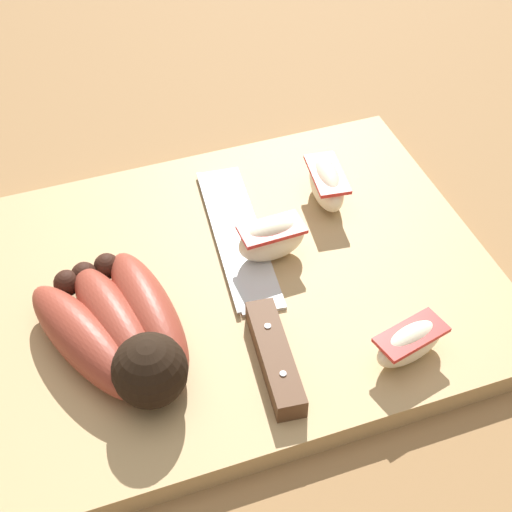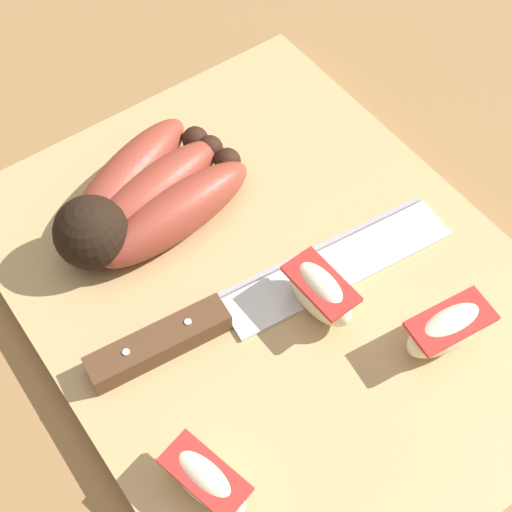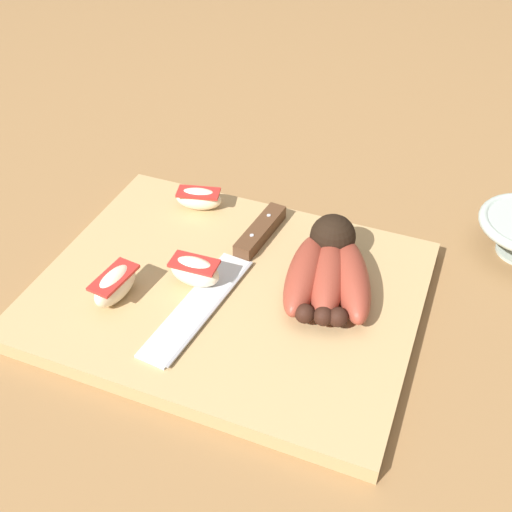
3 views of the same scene
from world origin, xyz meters
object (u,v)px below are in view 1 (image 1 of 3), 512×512
(apple_wedge_near, at_px, (326,184))
(apple_wedge_far, at_px, (410,343))
(banana_bunch, at_px, (122,333))
(apple_wedge_middle, at_px, (272,239))
(chefs_knife, at_px, (259,311))

(apple_wedge_near, relative_size, apple_wedge_far, 1.03)
(banana_bunch, distance_m, apple_wedge_middle, 0.15)
(chefs_knife, relative_size, apple_wedge_middle, 4.78)
(banana_bunch, relative_size, chefs_knife, 0.56)
(banana_bunch, height_order, apple_wedge_far, banana_bunch)
(apple_wedge_near, xyz_separation_m, apple_wedge_middle, (0.07, 0.05, 0.00))
(chefs_knife, height_order, apple_wedge_middle, apple_wedge_middle)
(apple_wedge_middle, relative_size, apple_wedge_far, 0.93)
(apple_wedge_middle, distance_m, apple_wedge_far, 0.15)
(banana_bunch, xyz_separation_m, apple_wedge_far, (-0.20, 0.08, -0.00))
(chefs_knife, distance_m, apple_wedge_near, 0.15)
(apple_wedge_far, bearing_deg, apple_wedge_near, -93.78)
(banana_bunch, height_order, apple_wedge_near, banana_bunch)
(chefs_knife, xyz_separation_m, apple_wedge_near, (-0.10, -0.11, 0.01))
(chefs_knife, bearing_deg, apple_wedge_far, 140.87)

